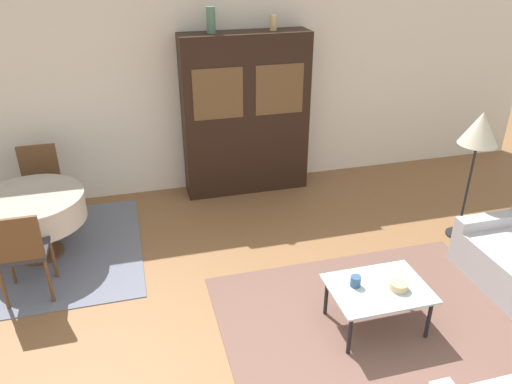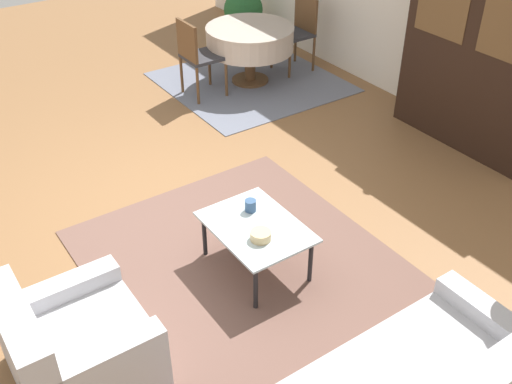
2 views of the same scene
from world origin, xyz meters
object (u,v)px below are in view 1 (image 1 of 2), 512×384
Objects in this scene: dining_table at (32,209)px; bowl at (399,286)px; dining_chair_far at (40,180)px; vase_short at (273,23)px; cup at (355,281)px; vase_tall at (211,20)px; floor_lamp at (480,133)px; coffee_table at (378,291)px; dining_chair_near at (21,250)px; display_cabinet at (246,115)px.

bowl is at bearing -32.73° from dining_table.
vase_short is (2.97, 0.27, 1.65)m from dining_chair_far.
vase_tall is (-0.66, 2.96, 1.79)m from cup.
coffee_table is at bearing -145.43° from floor_lamp.
cup is 3.44m from vase_short.
bowl is (-1.53, -1.22, -0.82)m from floor_lamp.
dining_chair_near is at bearing 158.15° from coffee_table.
vase_short reaches higher than floor_lamp.
coffee_table is at bearing -21.85° from dining_chair_near.
vase_tall reaches higher than display_cabinet.
vase_tall is (-2.54, 1.88, 0.99)m from floor_lamp.
dining_table is at bearing 147.27° from bowl.
dining_chair_far is at bearing -174.09° from display_cabinet.
vase_tall reaches higher than dining_chair_far.
bowl is 0.52× the size of vase_tall.
floor_lamp is at bearing -0.74° from dining_chair_near.
dining_chair_near is 3.85m from vase_short.
floor_lamp is at bearing -10.01° from dining_table.
vase_short is at bearing 133.15° from floor_lamp.
vase_tall is at bearing 143.48° from floor_lamp.
dining_chair_near is 3.12× the size of vase_tall.
display_cabinet reaches higher than floor_lamp.
display_cabinet is 3.21m from bowl.
dining_table is at bearing -158.19° from display_cabinet.
coffee_table is 0.90× the size of dining_chair_near.
floor_lamp is at bearing -36.52° from vase_tall.
vase_short is at bearing 94.28° from bowl.
coffee_table is at bearing -21.91° from cup.
dining_chair_far reaches higher than bowl.
dining_table is 3.44m from cup.
cup is 0.53× the size of vase_short.
display_cabinet is at bearing 138.52° from floor_lamp.
dining_chair_far is at bearing 161.23° from floor_lamp.
bowl is at bearing -79.14° from display_cabinet.
display_cabinet is at bearing 34.87° from dining_chair_near.
vase_short reaches higher than dining_chair_far.
vase_tall is (2.19, 0.27, 1.71)m from dining_chair_far.
dining_chair_near is at bearing 158.16° from cup.
dining_chair_near is (-2.61, -1.82, -0.50)m from display_cabinet.
vase_tall reaches higher than coffee_table.
dining_table is at bearing -154.55° from vase_tall.
vase_tall is at bearing 108.00° from bowl.
dining_chair_far is (-3.05, 2.77, 0.17)m from coffee_table.
vase_tall reaches higher than bowl.
display_cabinet is 1.21m from vase_short.
vase_short is at bearing 0.15° from display_cabinet.
cup is at bearing -77.38° from vase_tall.
floor_lamp is 2.12m from bowl.
vase_tall reaches higher than vase_short.
vase_tall is (-0.85, 3.04, 1.89)m from coffee_table.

